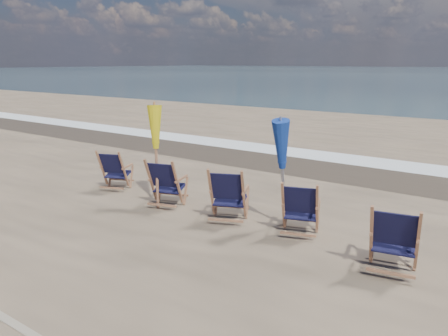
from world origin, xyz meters
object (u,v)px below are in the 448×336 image
(beach_chair_4, at_px, (418,245))
(umbrella_yellow, at_px, (155,133))
(beach_chair_2, at_px, (244,197))
(beach_chair_3, at_px, (317,211))
(umbrella_blue, at_px, (284,147))
(beach_chair_0, at_px, (124,171))
(beach_chair_1, at_px, (177,185))

(beach_chair_4, xyz_separation_m, umbrella_yellow, (-4.97, 0.30, 0.99))
(beach_chair_2, distance_m, beach_chair_3, 1.35)
(beach_chair_2, xyz_separation_m, beach_chair_4, (3.00, -0.43, -0.01))
(beach_chair_4, xyz_separation_m, umbrella_blue, (-2.36, 0.68, 0.93))
(beach_chair_2, relative_size, umbrella_blue, 0.54)
(beach_chair_0, height_order, umbrella_blue, umbrella_blue)
(beach_chair_3, bearing_deg, beach_chair_0, -19.65)
(beach_chair_0, xyz_separation_m, beach_chair_2, (3.33, -0.21, 0.05))
(beach_chair_0, relative_size, umbrella_yellow, 0.47)
(beach_chair_3, bearing_deg, beach_chair_4, 142.53)
(beach_chair_4, bearing_deg, umbrella_yellow, -13.82)
(umbrella_blue, bearing_deg, beach_chair_3, -9.12)
(beach_chair_2, height_order, umbrella_yellow, umbrella_yellow)
(beach_chair_0, xyz_separation_m, umbrella_blue, (3.96, 0.03, 0.98))
(beach_chair_2, distance_m, umbrella_yellow, 2.21)
(beach_chair_0, xyz_separation_m, beach_chair_3, (4.66, -0.08, 0.02))
(beach_chair_4, bearing_deg, beach_chair_3, -29.17)
(beach_chair_0, relative_size, beach_chair_3, 0.97)
(beach_chair_1, bearing_deg, umbrella_yellow, -6.89)
(beach_chair_1, relative_size, beach_chair_3, 1.04)
(beach_chair_2, bearing_deg, umbrella_yellow, -18.95)
(beach_chair_3, xyz_separation_m, beach_chair_4, (1.66, -0.56, 0.03))
(beach_chair_1, relative_size, beach_chair_4, 0.99)
(umbrella_yellow, bearing_deg, beach_chair_1, 10.34)
(beach_chair_2, bearing_deg, beach_chair_0, -26.40)
(umbrella_yellow, height_order, umbrella_blue, umbrella_yellow)
(umbrella_yellow, relative_size, umbrella_blue, 1.03)
(beach_chair_1, distance_m, beach_chair_2, 1.52)
(beach_chair_1, bearing_deg, beach_chair_4, 157.88)
(umbrella_yellow, xyz_separation_m, umbrella_blue, (2.61, 0.38, -0.06))
(beach_chair_0, height_order, umbrella_yellow, umbrella_yellow)
(beach_chair_1, bearing_deg, beach_chair_0, -25.40)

